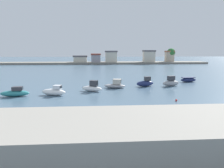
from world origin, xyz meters
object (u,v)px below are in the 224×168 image
moored_boat_0 (15,93)px  moored_boat_2 (92,88)px  moored_boat_3 (115,85)px  mooring_buoy_0 (176,100)px  moored_boat_1 (54,92)px  moored_boat_6 (188,80)px  moored_boat_5 (171,82)px  moored_boat_4 (145,83)px

moored_boat_0 → moored_boat_2: 11.92m
moored_boat_3 → mooring_buoy_0: bearing=-42.8°
moored_boat_3 → mooring_buoy_0: (7.43, -10.82, -0.45)m
moored_boat_1 → moored_boat_6: size_ratio=1.10×
moored_boat_2 → moored_boat_5: bearing=40.3°
moored_boat_4 → mooring_buoy_0: bearing=-95.1°
moored_boat_5 → mooring_buoy_0: 12.72m
moored_boat_5 → moored_boat_1: bearing=-174.1°
moored_boat_0 → moored_boat_1: 5.71m
moored_boat_4 → moored_boat_5: size_ratio=0.98×
moored_boat_1 → moored_boat_5: size_ratio=1.12×
moored_boat_3 → moored_boat_4: (5.91, 1.36, 0.07)m
mooring_buoy_0 → moored_boat_4: bearing=97.1°
moored_boat_3 → moored_boat_6: moored_boat_3 is taller
moored_boat_4 → moored_boat_2: bearing=-168.9°
moored_boat_4 → mooring_buoy_0: 12.28m
moored_boat_0 → moored_boat_4: size_ratio=1.19×
moored_boat_5 → moored_boat_6: 7.54m
moored_boat_2 → mooring_buoy_0: size_ratio=13.21×
moored_boat_2 → mooring_buoy_0: moored_boat_2 is taller
moored_boat_5 → mooring_buoy_0: moored_boat_5 is taller
moored_boat_0 → moored_boat_1: bearing=-1.6°
moored_boat_6 → moored_boat_5: bearing=-145.8°
moored_boat_1 → moored_boat_6: 29.27m
moored_boat_4 → moored_boat_5: 5.05m
moored_boat_4 → mooring_buoy_0: moored_boat_4 is taller
moored_boat_4 → moored_boat_6: 11.83m
moored_boat_6 → moored_boat_2: bearing=-162.8°
moored_boat_1 → moored_boat_2: 6.44m
moored_boat_0 → moored_boat_3: size_ratio=1.04×
moored_boat_0 → moored_boat_1: moored_boat_1 is taller
moored_boat_4 → mooring_buoy_0: size_ratio=12.48×
moored_boat_1 → mooring_buoy_0: moored_boat_1 is taller
moored_boat_3 → moored_boat_5: bearing=19.9°
moored_boat_1 → moored_boat_5: 22.15m
moored_boat_5 → moored_boat_6: (5.67, 4.96, -0.24)m
moored_boat_1 → moored_boat_4: size_ratio=1.14×
moored_boat_0 → moored_boat_2: moored_boat_2 is taller
moored_boat_2 → moored_boat_4: 11.00m
moored_boat_4 → mooring_buoy_0: (1.53, -12.18, -0.53)m
moored_boat_2 → moored_boat_6: (20.82, 9.36, -0.15)m
moored_boat_2 → moored_boat_6: bearing=48.3°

